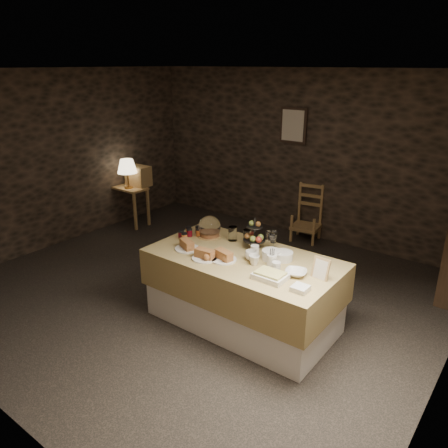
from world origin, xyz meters
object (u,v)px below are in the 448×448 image
Objects in this scene: buffet_table at (243,285)px; console_table at (130,194)px; table_lamp at (127,167)px; chair at (308,216)px; fruit_stand at (254,236)px; wine_rack at (138,176)px.

console_table is (-3.33, 1.36, 0.09)m from buffet_table.
chair is (2.72, 1.29, -0.65)m from table_lamp.
buffet_table is 5.85× the size of fruit_stand.
wine_rack is at bearing 90.00° from table_lamp.
chair reaches higher than console_table.
chair is (2.77, 1.24, -0.15)m from console_table.
console_table is 1.97× the size of fruit_stand.
buffet_table is 3.59m from console_table.
buffet_table is 3.64m from wine_rack.
buffet_table reaches higher than console_table.
buffet_table is at bearing -86.95° from chair.
buffet_table is 3.58m from table_lamp.
fruit_stand is (0.52, -2.34, 0.53)m from chair.
fruit_stand is (3.24, -1.05, -0.12)m from table_lamp.
buffet_table is at bearing -81.39° from fruit_stand.
table_lamp is at bearing 158.25° from buffet_table.
chair is at bearing 24.12° from console_table.
console_table is at bearing 157.81° from buffet_table.
table_lamp reaches higher than console_table.
console_table is at bearing -105.52° from wine_rack.
buffet_table is 2.97× the size of console_table.
buffet_table is 0.53m from fruit_stand.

